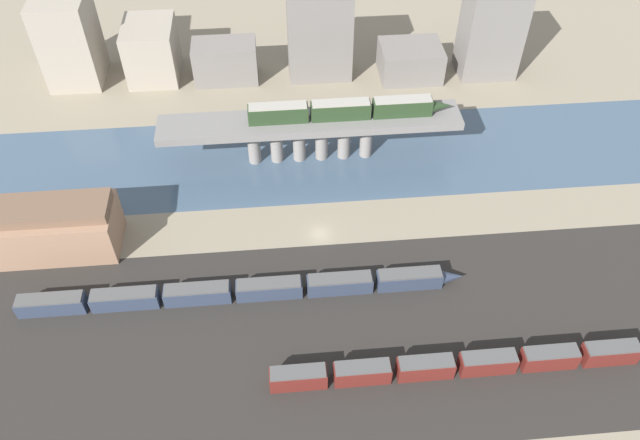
{
  "coord_description": "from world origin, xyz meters",
  "views": [
    {
      "loc": [
        -7.45,
        -83.61,
        90.61
      ],
      "look_at": [
        0.0,
        -0.23,
        4.24
      ],
      "focal_mm": 35.0,
      "sensor_mm": 36.0,
      "label": 1
    }
  ],
  "objects_px": {
    "train_on_bridge": "(347,110)",
    "train_yard_near": "(463,365)",
    "warehouse_building": "(56,227)",
    "train_yard_mid": "(242,291)"
  },
  "relations": [
    {
      "from": "train_on_bridge",
      "to": "train_yard_near",
      "type": "height_order",
      "value": "train_on_bridge"
    },
    {
      "from": "train_yard_mid",
      "to": "warehouse_building",
      "type": "distance_m",
      "value": 38.15
    },
    {
      "from": "train_yard_mid",
      "to": "warehouse_building",
      "type": "height_order",
      "value": "warehouse_building"
    },
    {
      "from": "train_yard_mid",
      "to": "warehouse_building",
      "type": "bearing_deg",
      "value": 155.95
    },
    {
      "from": "train_on_bridge",
      "to": "train_yard_near",
      "type": "relative_size",
      "value": 0.68
    },
    {
      "from": "train_yard_near",
      "to": "train_yard_mid",
      "type": "xyz_separation_m",
      "value": [
        -35.66,
        18.4,
        -0.16
      ]
    },
    {
      "from": "warehouse_building",
      "to": "train_yard_mid",
      "type": "bearing_deg",
      "value": -24.05
    },
    {
      "from": "train_on_bridge",
      "to": "train_yard_mid",
      "type": "bearing_deg",
      "value": -121.58
    },
    {
      "from": "train_on_bridge",
      "to": "warehouse_building",
      "type": "height_order",
      "value": "train_on_bridge"
    },
    {
      "from": "train_on_bridge",
      "to": "warehouse_building",
      "type": "xyz_separation_m",
      "value": [
        -57.85,
        -22.18,
        -7.33
      ]
    }
  ]
}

